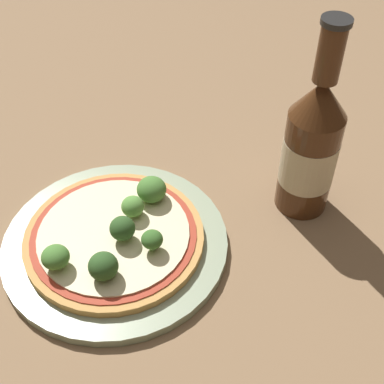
# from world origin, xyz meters

# --- Properties ---
(ground_plane) EXTENTS (3.00, 3.00, 0.00)m
(ground_plane) POSITION_xyz_m (0.00, 0.00, 0.00)
(ground_plane) COLOR #846647
(plate) EXTENTS (0.26, 0.26, 0.01)m
(plate) POSITION_xyz_m (0.01, 0.00, 0.01)
(plate) COLOR #93A384
(plate) RESTS_ON ground_plane
(pizza) EXTENTS (0.21, 0.21, 0.01)m
(pizza) POSITION_xyz_m (0.01, 0.00, 0.02)
(pizza) COLOR tan
(pizza) RESTS_ON plate
(broccoli_floret_0) EXTENTS (0.02, 0.02, 0.03)m
(broccoli_floret_0) POSITION_xyz_m (0.02, -0.05, 0.04)
(broccoli_floret_0) COLOR #6B8E51
(broccoli_floret_0) RESTS_ON pizza
(broccoli_floret_1) EXTENTS (0.03, 0.03, 0.03)m
(broccoli_floret_1) POSITION_xyz_m (-0.06, 0.02, 0.04)
(broccoli_floret_1) COLOR #6B8E51
(broccoli_floret_1) RESTS_ON pizza
(broccoli_floret_2) EXTENTS (0.03, 0.03, 0.03)m
(broccoli_floret_2) POSITION_xyz_m (0.05, 0.00, 0.04)
(broccoli_floret_2) COLOR #6B8E51
(broccoli_floret_2) RESTS_ON pizza
(broccoli_floret_3) EXTENTS (0.03, 0.03, 0.03)m
(broccoli_floret_3) POSITION_xyz_m (-0.04, -0.03, 0.04)
(broccoli_floret_3) COLOR #6B8E51
(broccoli_floret_3) RESTS_ON pizza
(broccoli_floret_4) EXTENTS (0.04, 0.04, 0.03)m
(broccoli_floret_4) POSITION_xyz_m (0.08, 0.00, 0.04)
(broccoli_floret_4) COLOR #6B8E51
(broccoli_floret_4) RESTS_ON pizza
(broccoli_floret_5) EXTENTS (0.03, 0.03, 0.03)m
(broccoli_floret_5) POSITION_xyz_m (0.01, -0.02, 0.04)
(broccoli_floret_5) COLOR #6B8E51
(broccoli_floret_5) RESTS_ON pizza
(beer_bottle) EXTENTS (0.07, 0.07, 0.25)m
(beer_bottle) POSITION_xyz_m (0.21, -0.14, 0.09)
(beer_bottle) COLOR #472814
(beer_bottle) RESTS_ON ground_plane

